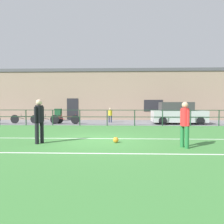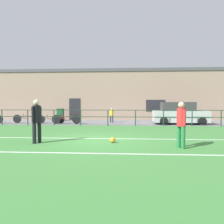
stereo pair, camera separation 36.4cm
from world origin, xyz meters
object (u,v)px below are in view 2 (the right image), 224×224
at_px(trash_bin_0, 60,115).
at_px(bicycle_parked_3, 27,119).
at_px(parked_car_red, 179,114).
at_px(bicycle_parked_1, 51,119).
at_px(bicycle_parked_0, 66,119).
at_px(soccer_ball_match, 113,140).
at_px(spectator_child, 112,114).
at_px(player_striker, 181,122).
at_px(player_goalkeeper, 37,118).

bearing_deg(trash_bin_0, bicycle_parked_3, -125.98).
xyz_separation_m(parked_car_red, bicycle_parked_1, (-10.11, -0.08, -0.46)).
height_order(parked_car_red, bicycle_parked_0, parked_car_red).
bearing_deg(bicycle_parked_1, soccer_ball_match, -55.17).
xyz_separation_m(parked_car_red, bicycle_parked_0, (-8.77, -0.40, -0.43)).
bearing_deg(spectator_child, soccer_ball_match, 91.01).
bearing_deg(player_striker, parked_car_red, 143.43).
bearing_deg(soccer_ball_match, bicycle_parked_3, 133.50).
bearing_deg(player_striker, player_goalkeeper, -119.01).
distance_m(player_goalkeeper, spectator_child, 9.49).
bearing_deg(soccer_ball_match, spectator_child, 94.07).
xyz_separation_m(soccer_ball_match, parked_car_red, (4.68, 7.90, 0.70)).
distance_m(bicycle_parked_1, trash_bin_0, 2.66).
relative_size(player_striker, bicycle_parked_3, 0.73).
bearing_deg(soccer_ball_match, player_striker, -18.99).
distance_m(parked_car_red, bicycle_parked_0, 8.79).
xyz_separation_m(player_goalkeeper, spectator_child, (2.44, 9.16, -0.31)).
distance_m(parked_car_red, bicycle_parked_3, 12.10).
distance_m(player_striker, bicycle_parked_3, 13.21).
height_order(player_striker, spectator_child, player_striker).
distance_m(player_goalkeeper, bicycle_parked_3, 9.19).
bearing_deg(parked_car_red, bicycle_parked_1, -179.55).
bearing_deg(player_striker, spectator_child, 175.13).
bearing_deg(parked_car_red, bicycle_parked_3, -179.62).
xyz_separation_m(player_goalkeeper, player_striker, (5.60, -0.61, -0.06)).
distance_m(player_striker, spectator_child, 10.27).
bearing_deg(bicycle_parked_1, parked_car_red, 0.45).
distance_m(player_striker, soccer_ball_match, 2.79).
bearing_deg(player_goalkeeper, player_striker, 107.74).
height_order(spectator_child, parked_car_red, parked_car_red).
xyz_separation_m(soccer_ball_match, spectator_child, (-0.63, 8.91, 0.59)).
distance_m(bicycle_parked_3, trash_bin_0, 3.28).
height_order(soccer_ball_match, trash_bin_0, trash_bin_0).
height_order(soccer_ball_match, spectator_child, spectator_child).
distance_m(soccer_ball_match, bicycle_parked_3, 10.78).
distance_m(player_goalkeeper, parked_car_red, 11.25).
height_order(player_goalkeeper, bicycle_parked_0, player_goalkeeper).
relative_size(soccer_ball_match, bicycle_parked_1, 0.10).
relative_size(player_striker, soccer_ball_match, 7.23).
distance_m(parked_car_red, trash_bin_0, 10.49).
xyz_separation_m(player_goalkeeper, soccer_ball_match, (3.08, 0.26, -0.90)).
bearing_deg(bicycle_parked_0, bicycle_parked_3, 174.58).
height_order(spectator_child, bicycle_parked_1, spectator_child).
bearing_deg(trash_bin_0, bicycle_parked_1, -88.79).
height_order(bicycle_parked_0, bicycle_parked_3, bicycle_parked_0).
height_order(spectator_child, bicycle_parked_3, spectator_child).
xyz_separation_m(parked_car_red, trash_bin_0, (-10.17, 2.57, -0.24)).
bearing_deg(bicycle_parked_1, spectator_child, 12.77).
bearing_deg(bicycle_parked_0, spectator_child, 22.12).
height_order(player_goalkeeper, trash_bin_0, player_goalkeeper).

